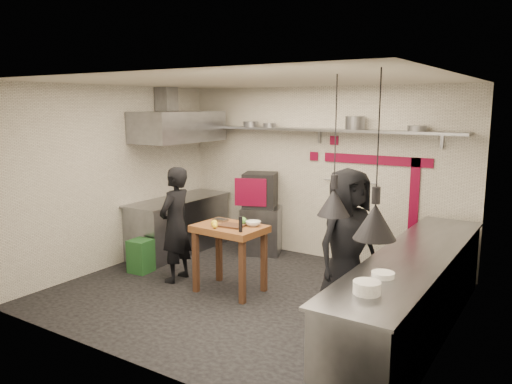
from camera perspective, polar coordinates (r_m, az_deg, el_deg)
The scene contains 47 objects.
floor at distance 6.80m, azimuth -0.81°, elevation -11.71°, with size 5.00×5.00×0.00m, color black.
ceiling at distance 6.33m, azimuth -0.87°, elevation 12.58°, with size 5.00×5.00×0.00m, color beige.
wall_back at distance 8.23m, azimuth 7.29°, elevation 2.12°, with size 5.00×0.04×2.80m, color silver.
wall_front at distance 4.85m, azimuth -14.74°, elevation -3.62°, with size 5.00×0.04×2.80m, color silver.
wall_left at distance 8.06m, azimuth -15.82°, elevation 1.65°, with size 0.04×4.20×2.80m, color silver.
wall_right at distance 5.47m, azimuth 21.56°, elevation -2.46°, with size 0.04×4.20×2.80m, color silver.
red_band_horiz at distance 7.82m, azimuth 13.58°, elevation 3.58°, with size 1.70×0.02×0.14m, color maroon.
red_band_vert at distance 7.71m, azimuth 17.64°, elevation -0.30°, with size 0.14×0.02×1.10m, color maroon.
red_tile_a at distance 8.05m, azimuth 8.93°, elevation 5.84°, with size 0.14×0.02×0.14m, color maroon.
red_tile_b at distance 8.22m, azimuth 6.64°, elevation 4.09°, with size 0.14×0.02×0.14m, color maroon.
back_shelf at distance 8.00m, azimuth 6.84°, elevation 7.09°, with size 4.60×0.34×0.04m, color slate.
shelf_bracket_left at distance 9.12m, azimuth -3.61°, elevation 6.85°, with size 0.04×0.06×0.24m, color slate.
shelf_bracket_mid at distance 8.14m, azimuth 7.30°, elevation 6.42°, with size 0.04×0.06×0.24m, color slate.
shelf_bracket_right at distance 7.52m, azimuth 20.53°, elevation 5.59°, with size 0.04×0.06×0.24m, color slate.
pan_far_left at distance 8.61m, azimuth -0.61°, elevation 7.79°, with size 0.25×0.25×0.09m, color slate.
pan_mid_left at distance 8.41m, azimuth 1.56°, elevation 7.66°, with size 0.22×0.22×0.07m, color slate.
stock_pot at distance 7.73m, azimuth 11.24°, elevation 7.76°, with size 0.29×0.29×0.20m, color slate.
pan_right at distance 7.44m, azimuth 17.93°, elevation 6.93°, with size 0.27×0.27×0.08m, color slate.
oven_stand at distance 8.54m, azimuth 0.62°, elevation -4.36°, with size 0.64×0.58×0.80m, color slate.
combi_oven at distance 8.42m, azimuth 0.47°, elevation 0.24°, with size 0.53×0.50×0.58m, color black.
oven_door at distance 8.20m, azimuth -0.63°, elevation -0.03°, with size 0.53×0.03×0.46m, color maroon.
oven_glass at distance 8.22m, azimuth -0.51°, elevation -0.00°, with size 0.39×0.02×0.34m, color black.
hand_sink at distance 7.96m, azimuth 10.21°, elevation -2.77°, with size 0.46×0.34×0.22m, color white.
sink_tap at distance 7.92m, azimuth 10.25°, elevation -1.50°, with size 0.03×0.03×0.14m, color slate.
sink_drain at distance 8.03m, azimuth 10.00°, elevation -5.89°, with size 0.06×0.06×0.66m, color slate.
utensil_rail at distance 7.98m, azimuth 10.72°, elevation 1.20°, with size 0.02×0.02×0.90m, color slate.
counter_right at distance 5.81m, azimuth 17.51°, elevation -11.29°, with size 0.70×3.80×0.90m, color slate.
counter_right_top at distance 5.66m, azimuth 17.75°, elevation -6.89°, with size 0.76×3.90×0.03m, color slate.
plate_stack at distance 4.39m, azimuth 12.57°, elevation -10.62°, with size 0.23×0.23×0.11m, color white.
small_bowl_right at distance 4.83m, azimuth 14.31°, elevation -9.15°, with size 0.21×0.21×0.05m, color white.
counter_left at distance 8.72m, azimuth -8.81°, elevation -3.84°, with size 0.70×1.90×0.90m, color slate.
counter_left_top at distance 8.62m, azimuth -8.89°, elevation -0.83°, with size 0.76×2.00×0.03m, color slate.
extractor_hood at distance 8.45m, azimuth -8.86°, elevation 7.39°, with size 0.78×1.60×0.50m, color slate.
hood_duct at distance 8.61m, azimuth -10.20°, elevation 10.06°, with size 0.28×0.28×0.50m, color slate.
green_bin at distance 7.81m, azimuth -13.02°, elevation -7.13°, with size 0.31×0.31×0.50m, color #225B28.
prep_table at distance 6.80m, azimuth -3.00°, elevation -7.62°, with size 0.92×0.64×0.92m, color brown, non-canonical shape.
cutting_board at distance 6.61m, azimuth -2.82°, elevation -3.86°, with size 0.33×0.23×0.03m, color #4A2C1B.
pepper_mill at distance 6.31m, azimuth -1.77°, elevation -3.71°, with size 0.05×0.05×0.20m, color black.
lemon_a at distance 6.64m, azimuth -4.79°, elevation -3.58°, with size 0.09×0.09×0.09m, color yellow.
lemon_b at distance 6.53m, azimuth -4.74°, elevation -3.84°, with size 0.07×0.07×0.07m, color yellow.
veg_ball at distance 6.70m, azimuth -1.52°, elevation -3.33°, with size 0.11×0.11×0.11m, color #519738.
steel_tray at distance 6.93m, azimuth -4.07°, elevation -3.21°, with size 0.19×0.13×0.03m, color slate.
bowl at distance 6.64m, azimuth -0.33°, elevation -3.62°, with size 0.20×0.20×0.06m, color white.
heat_lamp_near at distance 4.97m, azimuth 9.04°, elevation 5.16°, with size 0.33×0.33×1.39m, color black, non-canonical shape.
heat_lamp_far at distance 4.15m, azimuth 13.74°, elevation 4.07°, with size 0.36×0.36×1.39m, color black, non-canonical shape.
chef_left at distance 7.21m, azimuth -9.19°, elevation -3.69°, with size 0.60×0.40×1.65m, color black.
chef_right at distance 5.98m, azimuth 10.38°, elevation -5.86°, with size 0.88×0.57×1.80m, color black.
Camera 1 is at (3.50, -5.26, 2.51)m, focal length 35.00 mm.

